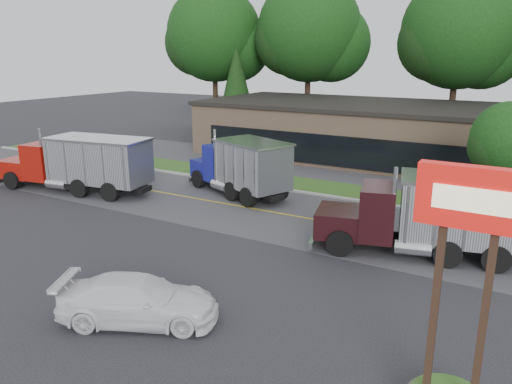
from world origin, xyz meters
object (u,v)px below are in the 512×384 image
at_px(dump_truck_blue, 242,166).
at_px(dump_truck_maroon, 432,214).
at_px(dump_truck_red, 80,162).
at_px(rally_car, 139,300).
at_px(bilo_sign, 455,341).

bearing_deg(dump_truck_blue, dump_truck_maroon, -176.27).
distance_m(dump_truck_red, dump_truck_maroon, 20.29).
bearing_deg(rally_car, dump_truck_blue, -7.23).
xyz_separation_m(dump_truck_red, dump_truck_blue, (8.84, 4.18, -0.01)).
bearing_deg(dump_truck_maroon, dump_truck_blue, -32.51).
distance_m(dump_truck_blue, dump_truck_maroon, 12.03).
relative_size(dump_truck_red, dump_truck_maroon, 1.21).
xyz_separation_m(bilo_sign, rally_car, (-9.14, -0.33, -1.30)).
bearing_deg(bilo_sign, dump_truck_maroon, 104.36).
relative_size(dump_truck_red, rally_car, 2.11).
height_order(dump_truck_blue, dump_truck_maroon, same).
bearing_deg(rally_car, dump_truck_maroon, -59.81).
bearing_deg(dump_truck_red, dump_truck_maroon, 172.14).
bearing_deg(dump_truck_red, dump_truck_blue, -163.86).
xyz_separation_m(bilo_sign, dump_truck_maroon, (-2.50, 9.75, -0.22)).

